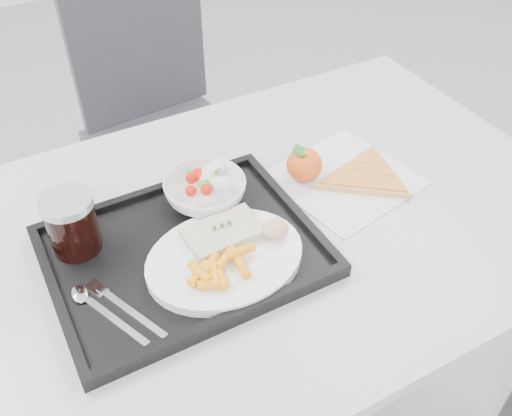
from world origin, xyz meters
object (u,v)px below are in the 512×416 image
(tray, at_px, (184,253))
(dinner_plate, at_px, (225,259))
(cola_glass, at_px, (72,223))
(pizza_slice, at_px, (366,176))
(table, at_px, (264,242))
(salad_bowl, at_px, (205,191))
(tangerine, at_px, (304,165))
(chair, at_px, (159,110))

(tray, xyz_separation_m, dinner_plate, (0.05, -0.06, 0.02))
(cola_glass, distance_m, pizza_slice, 0.56)
(table, xyz_separation_m, tray, (-0.17, -0.02, 0.08))
(salad_bowl, xyz_separation_m, pizza_slice, (0.31, -0.08, -0.03))
(tray, bearing_deg, tangerine, 15.48)
(table, distance_m, dinner_plate, 0.17)
(table, height_order, tray, tray)
(tangerine, bearing_deg, pizza_slice, -30.47)
(salad_bowl, bearing_deg, tangerine, -4.59)
(tangerine, relative_size, pizza_slice, 0.33)
(table, xyz_separation_m, pizza_slice, (0.23, -0.00, 0.08))
(tray, bearing_deg, dinner_plate, -50.13)
(chair, bearing_deg, table, -94.85)
(salad_bowl, distance_m, tangerine, 0.21)
(chair, distance_m, cola_glass, 0.84)
(salad_bowl, relative_size, pizza_slice, 0.58)
(tray, bearing_deg, cola_glass, 148.58)
(tangerine, bearing_deg, salad_bowl, 175.41)
(pizza_slice, bearing_deg, chair, 102.17)
(tray, distance_m, tangerine, 0.31)
(tray, distance_m, cola_glass, 0.19)
(table, bearing_deg, tangerine, 26.07)
(tangerine, bearing_deg, cola_glass, 178.28)
(dinner_plate, height_order, pizza_slice, dinner_plate)
(tangerine, height_order, pizza_slice, tangerine)
(cola_glass, relative_size, pizza_slice, 0.41)
(table, xyz_separation_m, cola_glass, (-0.33, 0.07, 0.14))
(table, distance_m, chair, 0.78)
(chair, height_order, pizza_slice, chair)
(dinner_plate, distance_m, salad_bowl, 0.16)
(pizza_slice, bearing_deg, dinner_plate, -167.44)
(tray, relative_size, salad_bowl, 2.96)
(chair, relative_size, dinner_plate, 3.44)
(salad_bowl, height_order, cola_glass, cola_glass)
(salad_bowl, xyz_separation_m, tangerine, (0.21, -0.02, -0.00))
(table, relative_size, dinner_plate, 4.44)
(tray, xyz_separation_m, pizza_slice, (0.40, 0.02, 0.00))
(dinner_plate, distance_m, pizza_slice, 0.36)
(table, relative_size, tangerine, 13.71)
(salad_bowl, height_order, pizza_slice, salad_bowl)
(chair, bearing_deg, dinner_plate, -102.33)
(cola_glass, height_order, tangerine, cola_glass)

